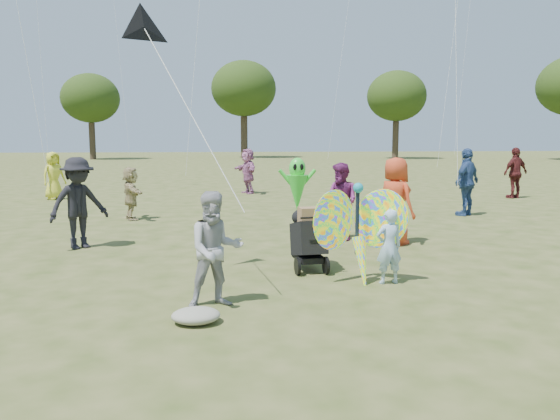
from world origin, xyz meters
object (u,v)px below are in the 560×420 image
object	(u,v)px
crowd_a	(395,201)
jogging_stroller	(308,234)
crowd_b	(78,203)
crowd_j	(248,171)
crowd_h	(515,173)
child_girl	(389,247)
crowd_d	(131,193)
crowd_e	(341,202)
crowd_g	(54,176)
adult_man	(215,250)
alien_kite	(297,186)
crowd_c	(467,182)
butterfly_kite	(359,233)

from	to	relation	value
crowd_a	jogging_stroller	world-z (taller)	crowd_a
crowd_b	crowd_j	size ratio (longest dim) A/B	1.02
crowd_h	child_girl	bearing A→B (deg)	34.15
child_girl	crowd_j	size ratio (longest dim) A/B	0.64
crowd_d	crowd_e	bearing A→B (deg)	-142.43
crowd_d	crowd_g	xyz separation A→B (m)	(-3.58, 5.46, 0.14)
crowd_g	jogging_stroller	world-z (taller)	crowd_g
crowd_e	crowd_h	size ratio (longest dim) A/B	0.90
adult_man	crowd_d	size ratio (longest dim) A/B	1.07
crowd_g	crowd_j	bearing A→B (deg)	-34.33
adult_man	crowd_j	size ratio (longest dim) A/B	0.85
jogging_stroller	alien_kite	distance (m)	5.27
crowd_c	crowd_g	size ratio (longest dim) A/B	1.12
child_girl	crowd_c	bearing A→B (deg)	-130.94
crowd_j	alien_kite	bearing A→B (deg)	-14.28
jogging_stroller	adult_man	bearing A→B (deg)	-135.63
jogging_stroller	crowd_a	bearing A→B (deg)	35.91
crowd_b	crowd_e	distance (m)	5.56
crowd_b	crowd_j	bearing A→B (deg)	32.95
child_girl	crowd_b	bearing A→B (deg)	-39.58
crowd_d	alien_kite	bearing A→B (deg)	-119.74
jogging_stroller	butterfly_kite	distance (m)	1.18
crowd_b	butterfly_kite	bearing A→B (deg)	-69.50
crowd_g	adult_man	bearing A→B (deg)	-111.40
crowd_b	crowd_c	xyz separation A→B (m)	(10.04, 3.62, 0.04)
crowd_j	crowd_h	bearing A→B (deg)	52.91
crowd_d	crowd_c	bearing A→B (deg)	-108.81
crowd_h	crowd_j	xyz separation A→B (m)	(-9.87, 2.92, -0.04)
jogging_stroller	crowd_g	bearing A→B (deg)	116.20
alien_kite	child_girl	bearing A→B (deg)	-85.45
crowd_b	jogging_stroller	size ratio (longest dim) A/B	1.72
crowd_e	crowd_h	world-z (taller)	crowd_h
crowd_j	butterfly_kite	size ratio (longest dim) A/B	1.03
crowd_c	crowd_d	bearing A→B (deg)	-37.79
crowd_e	crowd_c	bearing A→B (deg)	96.17
adult_man	jogging_stroller	xyz separation A→B (m)	(1.58, 1.94, -0.17)
crowd_a	crowd_c	xyz separation A→B (m)	(3.46, 3.92, 0.05)
adult_man	jogging_stroller	bearing A→B (deg)	39.10
child_girl	crowd_h	xyz separation A→B (m)	(8.50, 11.20, 0.37)
crowd_c	crowd_b	bearing A→B (deg)	-16.11
crowd_a	crowd_e	xyz separation A→B (m)	(-1.03, 0.60, -0.07)
crowd_e	alien_kite	world-z (taller)	alien_kite
crowd_g	crowd_c	bearing A→B (deg)	-68.46
adult_man	crowd_h	world-z (taller)	crowd_h
child_girl	crowd_e	size ratio (longest dim) A/B	0.68
crowd_d	alien_kite	distance (m)	4.62
child_girl	crowd_g	size ratio (longest dim) A/B	0.67
crowd_d	butterfly_kite	distance (m)	8.53
child_girl	crowd_b	size ratio (longest dim) A/B	0.63
crowd_a	jogging_stroller	bearing A→B (deg)	101.72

